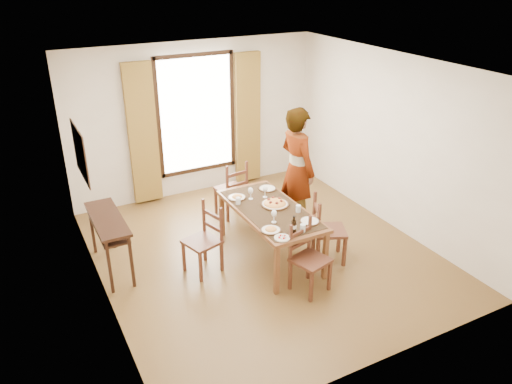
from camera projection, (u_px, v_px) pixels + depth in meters
name	position (u px, v px, depth m)	size (l,w,h in m)	color
ground	(263.00, 252.00, 7.32)	(5.00, 5.00, 0.00)	brown
room_shell	(258.00, 151.00, 6.77)	(4.60, 5.10, 2.74)	silver
console_table	(108.00, 225.00, 6.66)	(0.38, 1.20, 0.80)	black
dining_table	(270.00, 213.00, 6.97)	(0.86, 1.80, 0.76)	brown
chair_west	(204.00, 241.00, 6.73)	(0.53, 0.53, 0.97)	#562B1C
chair_north	(232.00, 190.00, 8.19)	(0.49, 0.49, 0.98)	#562B1C
chair_south	(308.00, 260.00, 6.34)	(0.52, 0.52, 0.95)	#562B1C
chair_east	(327.00, 231.00, 6.97)	(0.58, 0.58, 0.98)	#562B1C
man	(297.00, 169.00, 7.64)	(0.54, 0.76, 1.96)	gray
plate_sw	(271.00, 229.00, 6.36)	(0.27, 0.27, 0.05)	silver
plate_se	(310.00, 220.00, 6.58)	(0.27, 0.27, 0.05)	silver
plate_nw	(237.00, 196.00, 7.23)	(0.27, 0.27, 0.05)	silver
plate_ne	(267.00, 188.00, 7.51)	(0.27, 0.27, 0.05)	silver
pasta_platter	(275.00, 202.00, 7.01)	(0.40, 0.40, 0.10)	#C35219
caprese_plate	(282.00, 237.00, 6.19)	(0.20, 0.20, 0.04)	silver
wine_glass_a	(274.00, 216.00, 6.54)	(0.08, 0.08, 0.18)	white
wine_glass_b	(265.00, 192.00, 7.23)	(0.08, 0.08, 0.18)	white
wine_glass_c	(251.00, 193.00, 7.18)	(0.08, 0.08, 0.18)	white
tumbler_a	(298.00, 209.00, 6.83)	(0.07, 0.07, 0.10)	silver
tumbler_b	(238.00, 201.00, 7.05)	(0.07, 0.07, 0.10)	silver
tumbler_c	(303.00, 228.00, 6.34)	(0.07, 0.07, 0.10)	silver
wine_bottle	(294.00, 225.00, 6.26)	(0.07, 0.07, 0.25)	black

